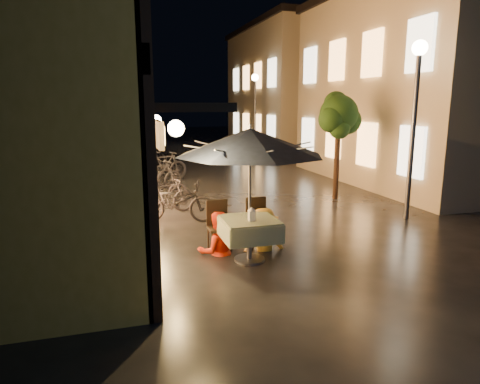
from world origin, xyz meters
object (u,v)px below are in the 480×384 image
object	(u,v)px
cafe_table	(249,229)
person_orange	(217,213)
table_lantern	(252,213)
bicycle_0	(177,202)
patio_umbrella	(250,142)
streetlamp_near	(416,98)
person_yellow	(264,209)

from	to	relation	value
cafe_table	person_orange	bearing A→B (deg)	128.79
cafe_table	table_lantern	world-z (taller)	table_lantern
table_lantern	bicycle_0	distance (m)	3.26
bicycle_0	person_orange	bearing A→B (deg)	-150.31
patio_umbrella	table_lantern	world-z (taller)	patio_umbrella
person_orange	cafe_table	bearing A→B (deg)	126.15
streetlamp_near	cafe_table	world-z (taller)	streetlamp_near
table_lantern	streetlamp_near	bearing A→B (deg)	21.26
patio_umbrella	person_yellow	xyz separation A→B (m)	(0.46, 0.52, -1.35)
person_orange	bicycle_0	world-z (taller)	person_orange
streetlamp_near	table_lantern	size ratio (longest dim) A/B	16.92
streetlamp_near	table_lantern	world-z (taller)	streetlamp_near
table_lantern	person_orange	world-z (taller)	person_orange
person_orange	patio_umbrella	bearing A→B (deg)	126.15
cafe_table	person_yellow	world-z (taller)	person_yellow
streetlamp_near	bicycle_0	xyz separation A→B (m)	(-5.50, 1.31, -2.43)
patio_umbrella	bicycle_0	distance (m)	3.52
patio_umbrella	person_orange	distance (m)	1.55
bicycle_0	cafe_table	bearing A→B (deg)	-143.72
table_lantern	person_yellow	bearing A→B (deg)	54.85
table_lantern	bicycle_0	size ratio (longest dim) A/B	0.13
streetlamp_near	bicycle_0	world-z (taller)	streetlamp_near
cafe_table	patio_umbrella	bearing A→B (deg)	0.00
cafe_table	bicycle_0	xyz separation A→B (m)	(-0.88, 2.98, -0.10)
patio_umbrella	person_yellow	bearing A→B (deg)	48.69
bicycle_0	streetlamp_near	bearing A→B (deg)	-83.63
streetlamp_near	person_orange	size ratio (longest dim) A/B	2.69
table_lantern	person_yellow	size ratio (longest dim) A/B	0.16
cafe_table	patio_umbrella	distance (m)	1.56
cafe_table	bicycle_0	distance (m)	3.11
patio_umbrella	person_orange	size ratio (longest dim) A/B	1.66
streetlamp_near	person_orange	xyz separation A→B (m)	(-5.08, -1.09, -2.13)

